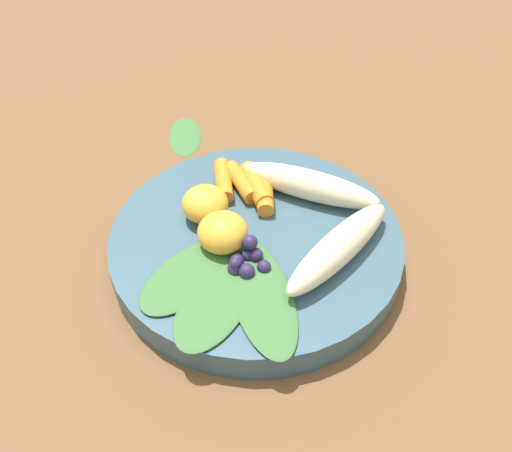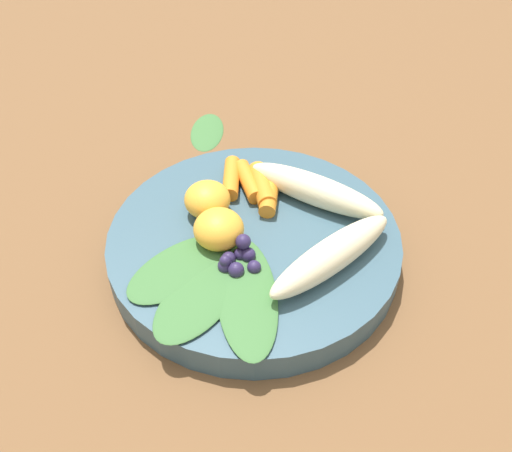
# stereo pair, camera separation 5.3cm
# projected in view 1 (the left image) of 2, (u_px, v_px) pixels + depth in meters

# --- Properties ---
(ground_plane) EXTENTS (2.40, 2.40, 0.00)m
(ground_plane) POSITION_uv_depth(u_px,v_px,m) (256.00, 255.00, 0.55)
(ground_plane) COLOR brown
(bowl) EXTENTS (0.28, 0.28, 0.03)m
(bowl) POSITION_uv_depth(u_px,v_px,m) (256.00, 244.00, 0.54)
(bowl) COLOR #385666
(bowl) RESTS_ON ground_plane
(banana_peeled_left) EXTENTS (0.10, 0.14, 0.03)m
(banana_peeled_left) POSITION_uv_depth(u_px,v_px,m) (309.00, 185.00, 0.56)
(banana_peeled_left) COLOR beige
(banana_peeled_left) RESTS_ON bowl
(banana_peeled_right) EXTENTS (0.12, 0.13, 0.03)m
(banana_peeled_right) POSITION_uv_depth(u_px,v_px,m) (339.00, 247.00, 0.50)
(banana_peeled_right) COLOR beige
(banana_peeled_right) RESTS_ON bowl
(orange_segment_near) EXTENTS (0.05, 0.05, 0.04)m
(orange_segment_near) POSITION_uv_depth(u_px,v_px,m) (223.00, 232.00, 0.51)
(orange_segment_near) COLOR #F4A833
(orange_segment_near) RESTS_ON bowl
(orange_segment_far) EXTENTS (0.05, 0.05, 0.03)m
(orange_segment_far) POSITION_uv_depth(u_px,v_px,m) (205.00, 204.00, 0.54)
(orange_segment_far) COLOR #F4A833
(orange_segment_far) RESTS_ON bowl
(carrot_front) EXTENTS (0.07, 0.02, 0.02)m
(carrot_front) POSITION_uv_depth(u_px,v_px,m) (265.00, 190.00, 0.57)
(carrot_front) COLOR orange
(carrot_front) RESTS_ON bowl
(carrot_mid_left) EXTENTS (0.06, 0.03, 0.02)m
(carrot_mid_left) POSITION_uv_depth(u_px,v_px,m) (256.00, 185.00, 0.57)
(carrot_mid_left) COLOR orange
(carrot_mid_left) RESTS_ON bowl
(carrot_mid_right) EXTENTS (0.06, 0.03, 0.02)m
(carrot_mid_right) POSITION_uv_depth(u_px,v_px,m) (241.00, 182.00, 0.58)
(carrot_mid_right) COLOR orange
(carrot_mid_right) RESTS_ON bowl
(carrot_rear) EXTENTS (0.06, 0.02, 0.02)m
(carrot_rear) POSITION_uv_depth(u_px,v_px,m) (223.00, 181.00, 0.58)
(carrot_rear) COLOR orange
(carrot_rear) RESTS_ON bowl
(blueberry_pile) EXTENTS (0.04, 0.04, 0.03)m
(blueberry_pile) POSITION_uv_depth(u_px,v_px,m) (247.00, 260.00, 0.50)
(blueberry_pile) COLOR #2D234C
(blueberry_pile) RESTS_ON bowl
(coconut_shred_patch) EXTENTS (0.05, 0.05, 0.00)m
(coconut_shred_patch) POSITION_uv_depth(u_px,v_px,m) (214.00, 275.00, 0.49)
(coconut_shred_patch) COLOR white
(coconut_shred_patch) RESTS_ON bowl
(kale_leaf_left) EXTENTS (0.12, 0.12, 0.01)m
(kale_leaf_left) POSITION_uv_depth(u_px,v_px,m) (190.00, 275.00, 0.49)
(kale_leaf_left) COLOR #3D7038
(kale_leaf_left) RESTS_ON bowl
(kale_leaf_right) EXTENTS (0.12, 0.10, 0.01)m
(kale_leaf_right) POSITION_uv_depth(u_px,v_px,m) (216.00, 302.00, 0.47)
(kale_leaf_right) COLOR #3D7038
(kale_leaf_right) RESTS_ON bowl
(kale_leaf_rear) EXTENTS (0.14, 0.06, 0.01)m
(kale_leaf_rear) POSITION_uv_depth(u_px,v_px,m) (261.00, 294.00, 0.47)
(kale_leaf_rear) COLOR #3D7038
(kale_leaf_rear) RESTS_ON bowl
(kale_leaf_stray) EXTENTS (0.09, 0.05, 0.01)m
(kale_leaf_stray) POSITION_uv_depth(u_px,v_px,m) (185.00, 135.00, 0.70)
(kale_leaf_stray) COLOR #3D7038
(kale_leaf_stray) RESTS_ON ground_plane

